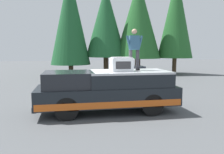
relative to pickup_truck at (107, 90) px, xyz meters
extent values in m
plane|color=#4C4F51|center=(0.39, -0.01, -0.87)|extent=(90.00, 90.00, 0.00)
cube|color=black|center=(0.00, 0.01, -0.17)|extent=(2.00, 5.50, 0.70)
cube|color=#CC5619|center=(0.00, 0.01, -0.37)|extent=(2.01, 5.39, 0.24)
cube|color=black|center=(0.00, 1.52, 0.48)|extent=(1.84, 1.87, 0.60)
cube|color=black|center=(0.00, -0.87, 0.44)|extent=(1.92, 3.19, 0.52)
cube|color=#B7BABF|center=(0.00, -0.87, 0.74)|extent=(1.94, 3.19, 0.08)
cube|color=#232326|center=(0.00, 2.70, -0.44)|extent=(1.96, 0.16, 0.20)
cube|color=#B2B5BA|center=(0.00, -2.68, -0.44)|extent=(1.96, 0.16, 0.20)
cylinder|color=black|center=(-0.85, 1.60, -0.45)|extent=(0.30, 0.84, 0.84)
cylinder|color=black|center=(0.85, 1.60, -0.45)|extent=(0.30, 0.84, 0.84)
cylinder|color=black|center=(-0.85, -1.59, -0.45)|extent=(0.30, 0.84, 0.84)
cylinder|color=black|center=(0.85, -1.59, -0.45)|extent=(0.30, 0.84, 0.84)
cube|color=silver|center=(-0.19, -0.54, 1.04)|extent=(0.64, 0.84, 0.52)
cube|color=#2D2D30|center=(-0.52, -0.54, 1.04)|extent=(0.01, 0.59, 0.29)
cube|color=#99999E|center=(-0.19, -0.54, 1.32)|extent=(0.58, 0.76, 0.04)
cylinder|color=#333338|center=(0.22, -1.32, 1.20)|extent=(0.15, 0.15, 0.84)
cube|color=black|center=(0.18, -1.32, 0.82)|extent=(0.26, 0.11, 0.08)
cylinder|color=#333338|center=(0.22, -1.02, 1.20)|extent=(0.15, 0.15, 0.84)
cube|color=black|center=(0.18, -1.02, 0.82)|extent=(0.26, 0.11, 0.08)
cube|color=#335B7A|center=(0.22, -1.17, 1.91)|extent=(0.24, 0.40, 0.58)
sphere|color=tan|center=(0.22, -1.17, 2.36)|extent=(0.22, 0.22, 0.22)
cylinder|color=#335B7A|center=(0.19, -1.41, 1.91)|extent=(0.09, 0.23, 0.58)
cylinder|color=#335B7A|center=(0.19, -0.92, 1.91)|extent=(0.09, 0.23, 0.58)
cube|color=gray|center=(9.30, -3.57, -0.38)|extent=(1.64, 4.10, 0.50)
cube|color=#282D38|center=(9.30, -3.67, 0.08)|extent=(1.31, 1.89, 0.42)
cylinder|color=black|center=(8.58, -2.30, -0.56)|extent=(0.20, 0.62, 0.62)
cylinder|color=black|center=(10.02, -2.30, -0.56)|extent=(0.20, 0.62, 0.62)
cylinder|color=black|center=(8.58, -4.84, -0.56)|extent=(0.20, 0.62, 0.62)
cylinder|color=black|center=(10.02, -4.84, -0.56)|extent=(0.20, 0.62, 0.62)
cylinder|color=#4C3826|center=(13.35, -9.34, -0.04)|extent=(0.43, 0.43, 1.66)
cone|color=#235B28|center=(13.35, -9.34, 5.08)|extent=(3.54, 3.54, 8.57)
cylinder|color=#4C3826|center=(13.93, -5.55, -0.05)|extent=(0.55, 0.55, 1.64)
cone|color=#235B28|center=(13.93, -5.55, 4.74)|extent=(4.62, 4.62, 7.95)
cylinder|color=#4C3826|center=(14.57, -2.33, 0.01)|extent=(0.49, 0.49, 1.76)
cone|color=#1E562D|center=(14.57, -2.33, 4.50)|extent=(4.10, 4.10, 7.21)
cylinder|color=#4C3826|center=(14.38, 1.23, -0.35)|extent=(0.47, 0.47, 1.04)
cone|color=#1E562D|center=(14.38, 1.23, 4.72)|extent=(3.90, 3.90, 9.10)
camera|label=1|loc=(-9.02, 1.52, 1.62)|focal=37.11mm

